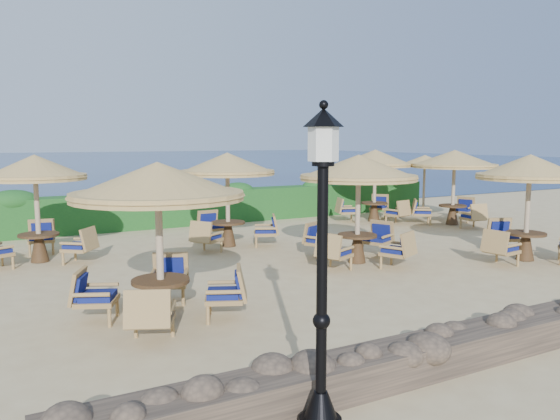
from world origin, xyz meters
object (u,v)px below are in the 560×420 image
(cafe_set_5, at_px, (375,170))
(cafe_set_6, at_px, (454,170))
(cafe_set_2, at_px, (529,187))
(extra_parasol, at_px, (425,161))
(cafe_set_4, at_px, (228,180))
(cafe_set_0, at_px, (159,212))
(cafe_set_3, at_px, (36,189))
(lamp_post, at_px, (322,287))
(cafe_set_1, at_px, (358,188))

(cafe_set_5, relative_size, cafe_set_6, 0.94)
(cafe_set_2, height_order, cafe_set_5, same)
(extra_parasol, xyz_separation_m, cafe_set_2, (-3.67, -7.57, -0.32))
(cafe_set_4, xyz_separation_m, cafe_set_6, (8.59, -0.12, 0.07))
(cafe_set_0, xyz_separation_m, cafe_set_4, (3.51, 5.40, 0.05))
(cafe_set_2, bearing_deg, cafe_set_0, -178.96)
(extra_parasol, xyz_separation_m, cafe_set_3, (-14.42, -1.96, -0.35))
(extra_parasol, height_order, cafe_set_6, cafe_set_6)
(lamp_post, relative_size, cafe_set_4, 1.20)
(cafe_set_2, height_order, cafe_set_3, same)
(extra_parasol, height_order, cafe_set_3, cafe_set_3)
(cafe_set_2, height_order, cafe_set_4, same)
(cafe_set_0, distance_m, cafe_set_1, 5.83)
(cafe_set_4, relative_size, cafe_set_6, 0.93)
(cafe_set_0, relative_size, cafe_set_2, 1.04)
(cafe_set_1, height_order, cafe_set_4, same)
(lamp_post, relative_size, cafe_set_1, 1.16)
(cafe_set_4, xyz_separation_m, cafe_set_5, (6.65, 1.86, 0.01))
(lamp_post, distance_m, cafe_set_1, 8.02)
(cafe_set_2, bearing_deg, cafe_set_6, 61.75)
(lamp_post, distance_m, cafe_set_4, 10.14)
(cafe_set_1, height_order, cafe_set_3, same)
(lamp_post, bearing_deg, cafe_set_6, 39.26)
(cafe_set_5, bearing_deg, cafe_set_1, -131.46)
(cafe_set_1, distance_m, cafe_set_6, 7.40)
(cafe_set_3, bearing_deg, lamp_post, -79.71)
(cafe_set_4, bearing_deg, cafe_set_1, -60.06)
(cafe_set_0, xyz_separation_m, cafe_set_1, (5.48, 1.97, 0.00))
(cafe_set_0, height_order, cafe_set_2, same)
(extra_parasol, bearing_deg, cafe_set_0, -149.30)
(cafe_set_3, relative_size, cafe_set_5, 0.98)
(cafe_set_5, bearing_deg, cafe_set_6, -45.61)
(cafe_set_1, xyz_separation_m, cafe_set_4, (-1.98, 3.43, 0.04))
(extra_parasol, distance_m, cafe_set_4, 9.81)
(cafe_set_6, bearing_deg, cafe_set_3, 177.85)
(cafe_set_5, bearing_deg, lamp_post, -130.18)
(cafe_set_4, bearing_deg, cafe_set_0, -123.01)
(cafe_set_4, relative_size, cafe_set_5, 0.99)
(cafe_set_5, bearing_deg, cafe_set_3, -172.72)
(lamp_post, relative_size, cafe_set_2, 1.20)
(cafe_set_5, xyz_separation_m, cafe_set_6, (1.94, -1.98, 0.06))
(extra_parasol, height_order, cafe_set_5, cafe_set_5)
(cafe_set_0, height_order, cafe_set_5, same)
(cafe_set_3, distance_m, cafe_set_5, 11.64)
(cafe_set_4, height_order, cafe_set_6, same)
(cafe_set_3, xyz_separation_m, cafe_set_4, (4.90, -0.38, 0.07))
(cafe_set_0, relative_size, cafe_set_6, 0.96)
(cafe_set_0, bearing_deg, extra_parasol, 30.70)
(cafe_set_1, bearing_deg, cafe_set_6, 26.57)
(cafe_set_6, bearing_deg, cafe_set_0, -156.45)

